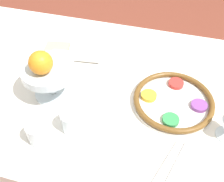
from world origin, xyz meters
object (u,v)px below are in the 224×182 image
at_px(napkin_roll, 76,56).
at_px(cup_near, 72,122).
at_px(cup_mid, 38,133).
at_px(seder_plate, 173,101).
at_px(orange_fruit, 41,63).
at_px(fruit_stand, 49,74).
at_px(bread_plate, 57,51).

bearing_deg(napkin_roll, cup_near, 108.39).
relative_size(napkin_roll, cup_mid, 2.59).
height_order(cup_near, cup_mid, same).
relative_size(seder_plate, cup_near, 3.68).
height_order(orange_fruit, cup_near, orange_fruit).
relative_size(fruit_stand, orange_fruit, 2.33).
relative_size(seder_plate, napkin_roll, 1.42).
height_order(fruit_stand, napkin_roll, fruit_stand).
xyz_separation_m(napkin_roll, cup_mid, (-0.03, 0.40, 0.02)).
bearing_deg(bread_plate, orange_fruit, 108.10).
bearing_deg(cup_mid, cup_near, -140.87).
xyz_separation_m(seder_plate, fruit_stand, (0.43, 0.07, 0.08)).
bearing_deg(seder_plate, cup_mid, 34.06).
bearing_deg(napkin_roll, seder_plate, 161.70).
xyz_separation_m(seder_plate, cup_near, (0.30, 0.19, 0.02)).
distance_m(fruit_stand, napkin_roll, 0.22).
relative_size(orange_fruit, cup_mid, 1.01).
distance_m(orange_fruit, cup_mid, 0.22).
bearing_deg(orange_fruit, fruit_stand, -97.31).
xyz_separation_m(seder_plate, orange_fruit, (0.43, 0.09, 0.15)).
xyz_separation_m(orange_fruit, cup_near, (-0.13, 0.10, -0.13)).
bearing_deg(orange_fruit, cup_near, 141.26).
bearing_deg(cup_near, fruit_stand, -45.31).
height_order(fruit_stand, cup_near, fruit_stand).
height_order(napkin_roll, cup_mid, cup_mid).
bearing_deg(bread_plate, napkin_roll, 166.61).
bearing_deg(cup_mid, seder_plate, -145.94).
xyz_separation_m(orange_fruit, bread_plate, (0.08, -0.25, -0.16)).
bearing_deg(bread_plate, cup_mid, 106.80).
height_order(orange_fruit, cup_mid, orange_fruit).
relative_size(seder_plate, fruit_stand, 1.56).
height_order(fruit_stand, orange_fruit, orange_fruit).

